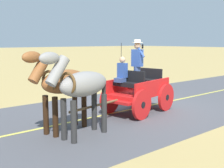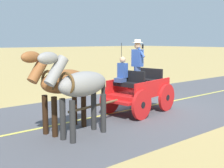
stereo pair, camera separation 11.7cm
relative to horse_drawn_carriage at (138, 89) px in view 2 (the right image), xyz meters
The scene contains 6 objects.
ground_plane 1.12m from the horse_drawn_carriage, 57.38° to the right, with size 200.00×200.00×0.00m, color tan.
road_surface 1.12m from the horse_drawn_carriage, 57.38° to the right, with size 6.34×160.00×0.01m, color #4C4C51.
road_centre_stripe 1.12m from the horse_drawn_carriage, 57.38° to the right, with size 0.12×160.00×0.00m, color #DBCC4C.
horse_drawn_carriage is the anchor object (origin of this frame).
horse_near_side 3.09m from the horse_drawn_carriage, 107.46° to the left, with size 0.82×2.15×2.21m.
horse_off_side 3.09m from the horse_drawn_carriage, 93.81° to the left, with size 0.91×2.15×2.21m.
Camera 2 is at (-7.32, 7.39, 2.45)m, focal length 45.67 mm.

